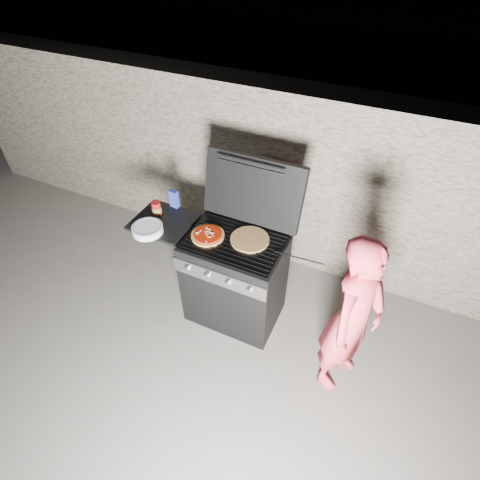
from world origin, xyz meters
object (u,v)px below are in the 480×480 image
at_px(person, 353,319).
at_px(pizza_topped, 208,235).
at_px(sauce_jar, 157,208).
at_px(gas_grill, 210,271).

bearing_deg(person, pizza_topped, 102.01).
distance_m(sauce_jar, person, 1.82).
height_order(pizza_topped, sauce_jar, sauce_jar).
height_order(gas_grill, pizza_topped, pizza_topped).
distance_m(gas_grill, person, 1.32).
xyz_separation_m(gas_grill, person, (1.27, -0.20, 0.27)).
bearing_deg(pizza_topped, sauce_jar, 171.40).
height_order(pizza_topped, person, person).
relative_size(gas_grill, person, 0.92).
bearing_deg(gas_grill, pizza_topped, -47.97).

